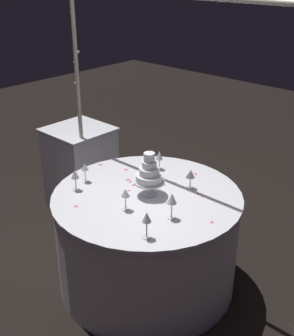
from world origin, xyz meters
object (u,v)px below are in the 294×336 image
(wine_glass_4, at_px, (159,156))
(wine_glass_6, at_px, (172,200))
(tiered_cake, at_px, (149,174))
(cake_knife, at_px, (149,178))
(wine_glass_3, at_px, (147,219))
(wine_glass_5, at_px, (125,194))
(decorative_arch, at_px, (177,100))
(main_table, at_px, (147,239))
(wine_glass_0, at_px, (191,175))
(wine_glass_2, at_px, (85,168))
(wine_glass_1, at_px, (75,175))
(side_table, at_px, (81,167))

(wine_glass_4, distance_m, wine_glass_6, 0.75)
(tiered_cake, xyz_separation_m, cake_knife, (-0.17, 0.19, -0.16))
(wine_glass_3, height_order, wine_glass_5, wine_glass_3)
(decorative_arch, bearing_deg, wine_glass_4, 162.97)
(tiered_cake, bearing_deg, wine_glass_4, 121.75)
(main_table, height_order, tiered_cake, tiered_cake)
(tiered_cake, bearing_deg, wine_glass_0, 60.70)
(wine_glass_6, distance_m, cake_knife, 0.61)
(main_table, height_order, wine_glass_2, wine_glass_2)
(wine_glass_3, bearing_deg, wine_glass_2, 164.71)
(wine_glass_0, height_order, wine_glass_1, wine_glass_1)
(wine_glass_3, bearing_deg, wine_glass_4, 126.82)
(wine_glass_1, bearing_deg, main_table, 34.87)
(main_table, distance_m, wine_glass_6, 0.64)
(tiered_cake, bearing_deg, wine_glass_5, -84.58)
(decorative_arch, xyz_separation_m, wine_glass_5, (0.04, -0.57, -0.51))
(side_table, bearing_deg, wine_glass_3, -26.50)
(tiered_cake, relative_size, wine_glass_1, 2.01)
(wine_glass_3, xyz_separation_m, wine_glass_5, (-0.33, 0.15, -0.01))
(wine_glass_4, relative_size, wine_glass_5, 1.01)
(decorative_arch, distance_m, wine_glass_3, 0.94)
(decorative_arch, height_order, wine_glass_3, decorative_arch)
(wine_glass_5, xyz_separation_m, cake_knife, (-0.20, 0.45, -0.12))
(wine_glass_2, bearing_deg, cake_knife, 48.94)
(main_table, relative_size, wine_glass_2, 9.21)
(cake_knife, bearing_deg, wine_glass_4, 106.78)
(wine_glass_0, bearing_deg, wine_glass_1, -135.46)
(decorative_arch, distance_m, wine_glass_0, 0.55)
(side_table, relative_size, wine_glass_2, 5.55)
(wine_glass_0, relative_size, wine_glass_3, 0.85)
(wine_glass_0, relative_size, wine_glass_5, 0.95)
(wine_glass_4, bearing_deg, wine_glass_5, -68.16)
(main_table, distance_m, wine_glass_1, 0.73)
(wine_glass_4, xyz_separation_m, cake_knife, (0.05, -0.18, -0.11))
(wine_glass_0, bearing_deg, wine_glass_3, -73.86)
(side_table, distance_m, tiered_cake, 1.50)
(wine_glass_4, xyz_separation_m, wine_glass_5, (0.25, -0.63, 0.01))
(cake_knife, bearing_deg, wine_glass_6, -33.44)
(wine_glass_5, bearing_deg, wine_glass_1, -174.05)
(side_table, relative_size, wine_glass_6, 4.54)
(main_table, height_order, wine_glass_3, wine_glass_3)
(cake_knife, bearing_deg, main_table, -51.09)
(wine_glass_5, bearing_deg, wine_glass_4, 111.84)
(side_table, distance_m, wine_glass_0, 1.57)
(wine_glass_1, height_order, wine_glass_4, wine_glass_1)
(main_table, relative_size, wine_glass_4, 8.68)
(tiered_cake, relative_size, wine_glass_4, 2.05)
(decorative_arch, xyz_separation_m, side_table, (-1.32, 0.13, -0.99))
(tiered_cake, height_order, wine_glass_0, tiered_cake)
(decorative_arch, bearing_deg, wine_glass_1, -125.19)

